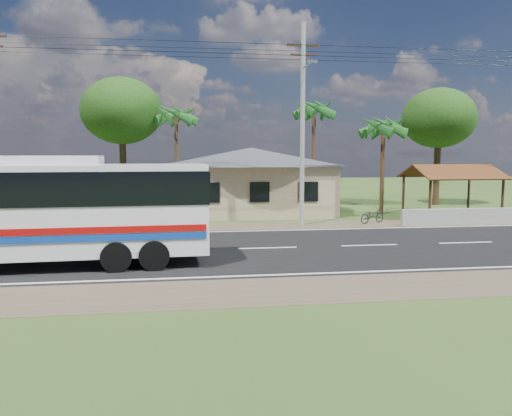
{
  "coord_description": "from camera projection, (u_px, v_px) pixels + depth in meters",
  "views": [
    {
      "loc": [
        -3.41,
        -20.5,
        3.98
      ],
      "look_at": [
        -0.36,
        1.0,
        1.62
      ],
      "focal_mm": 35.0,
      "sensor_mm": 36.0,
      "label": 1
    }
  ],
  "objects": [
    {
      "name": "utility_poles",
      "position": [
        297.0,
        121.0,
        27.21
      ],
      "size": [
        32.8,
        2.22,
        11.0
      ],
      "color": "#9E9E99",
      "rests_on": "ground"
    },
    {
      "name": "palm_mid",
      "position": [
        314.0,
        110.0,
        36.4
      ],
      "size": [
        2.8,
        2.8,
        8.2
      ],
      "color": "#47301E",
      "rests_on": "ground"
    },
    {
      "name": "motorcycle",
      "position": [
        372.0,
        215.0,
        28.65
      ],
      "size": [
        1.83,
        1.25,
        0.91
      ],
      "primitive_type": "imported",
      "rotation": [
        0.0,
        0.0,
        1.98
      ],
      "color": "black",
      "rests_on": "ground"
    },
    {
      "name": "ground",
      "position": [
        268.0,
        248.0,
        21.08
      ],
      "size": [
        120.0,
        120.0,
        0.0
      ],
      "primitive_type": "plane",
      "color": "#304819",
      "rests_on": "ground"
    },
    {
      "name": "tree_behind_house",
      "position": [
        122.0,
        111.0,
        36.91
      ],
      "size": [
        6.0,
        6.0,
        9.61
      ],
      "color": "#47301E",
      "rests_on": "ground"
    },
    {
      "name": "coach_bus",
      "position": [
        25.0,
        204.0,
        17.23
      ],
      "size": [
        12.73,
        3.18,
        3.92
      ],
      "rotation": [
        0.0,
        0.0,
        0.04
      ],
      "color": "silver",
      "rests_on": "ground"
    },
    {
      "name": "tree_behind_shed",
      "position": [
        439.0,
        119.0,
        38.35
      ],
      "size": [
        5.6,
        5.6,
        9.02
      ],
      "color": "#47301E",
      "rests_on": "ground"
    },
    {
      "name": "palm_far",
      "position": [
        176.0,
        116.0,
        35.55
      ],
      "size": [
        2.8,
        2.8,
        7.7
      ],
      "color": "#47301E",
      "rests_on": "ground"
    },
    {
      "name": "house",
      "position": [
        251.0,
        174.0,
        33.73
      ],
      "size": [
        12.4,
        10.0,
        5.0
      ],
      "color": "tan",
      "rests_on": "ground"
    },
    {
      "name": "waiting_shed",
      "position": [
        452.0,
        174.0,
        30.97
      ],
      "size": [
        5.2,
        4.48,
        3.35
      ],
      "color": "#3C2515",
      "rests_on": "ground"
    },
    {
      "name": "road",
      "position": [
        268.0,
        248.0,
        21.08
      ],
      "size": [
        120.0,
        16.0,
        0.03
      ],
      "color": "black",
      "rests_on": "ground"
    },
    {
      "name": "concrete_barrier",
      "position": [
        460.0,
        216.0,
        28.22
      ],
      "size": [
        7.0,
        0.3,
        0.9
      ],
      "primitive_type": "cube",
      "color": "#9E9E99",
      "rests_on": "ground"
    },
    {
      "name": "palm_near",
      "position": [
        383.0,
        127.0,
        32.62
      ],
      "size": [
        2.8,
        2.8,
        6.7
      ],
      "color": "#47301E",
      "rests_on": "ground"
    }
  ]
}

